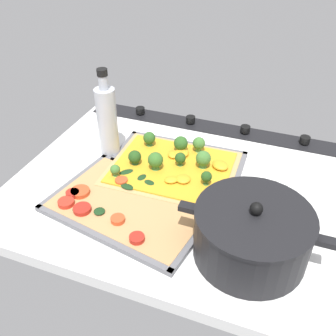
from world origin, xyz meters
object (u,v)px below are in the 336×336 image
object	(u,v)px
baking_tray_front	(172,171)
oil_bottle	(107,121)
cooking_pot	(252,234)
baking_tray_back	(132,206)
veggie_pizza_back	(127,203)
broccoli_pizza	(174,165)

from	to	relation	value
baking_tray_front	oil_bottle	distance (cm)	20.93
baking_tray_front	cooking_pot	size ratio (longest dim) A/B	1.18
baking_tray_front	baking_tray_back	world-z (taller)	same
baking_tray_front	oil_bottle	bearing A→B (deg)	-6.10
veggie_pizza_back	oil_bottle	world-z (taller)	oil_bottle
baking_tray_front	baking_tray_back	xyz separation A→B (cm)	(4.18, 15.37, 0.00)
veggie_pizza_back	cooking_pot	size ratio (longest dim) A/B	1.25
baking_tray_front	cooking_pot	world-z (taller)	cooking_pot
baking_tray_back	oil_bottle	size ratio (longest dim) A/B	1.62
baking_tray_front	broccoli_pizza	size ratio (longest dim) A/B	1.08
broccoli_pizza	baking_tray_back	distance (cm)	16.57
veggie_pizza_back	baking_tray_back	bearing A→B (deg)	-162.39
baking_tray_back	cooking_pot	world-z (taller)	cooking_pot
baking_tray_front	oil_bottle	size ratio (longest dim) A/B	1.41
baking_tray_front	broccoli_pizza	distance (cm)	1.69
cooking_pot	oil_bottle	distance (cm)	46.83
baking_tray_back	cooking_pot	distance (cm)	27.85
cooking_pot	baking_tray_front	bearing A→B (deg)	-40.50
broccoli_pizza	oil_bottle	distance (cm)	20.31
baking_tray_front	broccoli_pizza	bearing A→B (deg)	-103.70
veggie_pizza_back	oil_bottle	xyz separation A→B (cm)	(13.23, -17.66, 9.05)
cooking_pot	oil_bottle	xyz separation A→B (cm)	(41.31, -21.53, 4.79)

